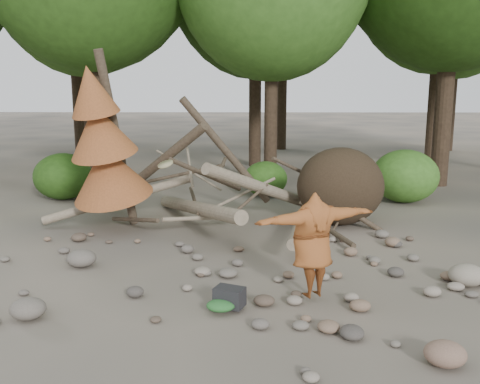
{
  "coord_description": "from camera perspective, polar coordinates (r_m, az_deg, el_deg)",
  "views": [
    {
      "loc": [
        0.33,
        -9.02,
        3.53
      ],
      "look_at": [
        0.12,
        1.5,
        1.4
      ],
      "focal_mm": 40.0,
      "sensor_mm": 36.0,
      "label": 1
    }
  ],
  "objects": [
    {
      "name": "bush_mid",
      "position": [
        17.09,
        2.73,
        1.42
      ],
      "size": [
        1.4,
        1.4,
        1.12
      ],
      "primitive_type": "ellipsoid",
      "color": "#34641D",
      "rests_on": "ground"
    },
    {
      "name": "boulder_front_left",
      "position": [
        8.95,
        -21.69,
        -11.49
      ],
      "size": [
        0.55,
        0.49,
        0.33
      ],
      "primitive_type": "ellipsoid",
      "color": "#665F55",
      "rests_on": "ground"
    },
    {
      "name": "bush_left",
      "position": [
        17.47,
        -18.35,
        1.6
      ],
      "size": [
        1.8,
        1.8,
        1.44
      ],
      "primitive_type": "ellipsoid",
      "color": "#274F15",
      "rests_on": "ground"
    },
    {
      "name": "boulder_mid_left",
      "position": [
        11.02,
        -16.56,
        -6.79
      ],
      "size": [
        0.58,
        0.52,
        0.35
      ],
      "primitive_type": "ellipsoid",
      "color": "#655E55",
      "rests_on": "ground"
    },
    {
      "name": "frisbee_thrower",
      "position": [
        8.84,
        7.75,
        -5.58
      ],
      "size": [
        3.59,
        1.41,
        2.31
      ],
      "color": "brown",
      "rests_on": "ground"
    },
    {
      "name": "cloth_orange",
      "position": [
        8.56,
        -2.08,
        -12.57
      ],
      "size": [
        0.27,
        0.22,
        0.1
      ],
      "primitive_type": "ellipsoid",
      "color": "#A1571B",
      "rests_on": "ground"
    },
    {
      "name": "dead_conifer",
      "position": [
        12.94,
        -14.33,
        4.79
      ],
      "size": [
        2.06,
        2.16,
        4.35
      ],
      "color": "#4C3F30",
      "rests_on": "ground"
    },
    {
      "name": "deadfall_pile",
      "position": [
        13.61,
        8.27,
        0.4
      ],
      "size": [
        8.55,
        5.24,
        3.3
      ],
      "color": "#332619",
      "rests_on": "ground"
    },
    {
      "name": "bush_right",
      "position": [
        16.91,
        17.19,
        1.63
      ],
      "size": [
        2.0,
        2.0,
        1.6
      ],
      "primitive_type": "ellipsoid",
      "color": "#407725",
      "rests_on": "ground"
    },
    {
      "name": "ground",
      "position": [
        9.69,
        -0.89,
        -9.91
      ],
      "size": [
        120.0,
        120.0,
        0.0
      ],
      "primitive_type": "plane",
      "color": "#514C44",
      "rests_on": "ground"
    },
    {
      "name": "cloth_green",
      "position": [
        8.55,
        -2.07,
        -12.32
      ],
      "size": [
        0.45,
        0.38,
        0.17
      ],
      "primitive_type": "ellipsoid",
      "color": "#276129",
      "rests_on": "ground"
    },
    {
      "name": "backpack",
      "position": [
        8.67,
        -1.13,
        -11.49
      ],
      "size": [
        0.54,
        0.46,
        0.31
      ],
      "primitive_type": "cube",
      "rotation": [
        0.0,
        0.0,
        -0.39
      ],
      "color": "black",
      "rests_on": "ground"
    },
    {
      "name": "boulder_front_right",
      "position": [
        7.57,
        21.05,
        -15.81
      ],
      "size": [
        0.54,
        0.49,
        0.32
      ],
      "primitive_type": "ellipsoid",
      "color": "#836352",
      "rests_on": "ground"
    },
    {
      "name": "boulder_mid_right",
      "position": [
        10.44,
        23.04,
        -8.15
      ],
      "size": [
        0.65,
        0.58,
        0.39
      ],
      "primitive_type": "ellipsoid",
      "color": "gray",
      "rests_on": "ground"
    }
  ]
}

